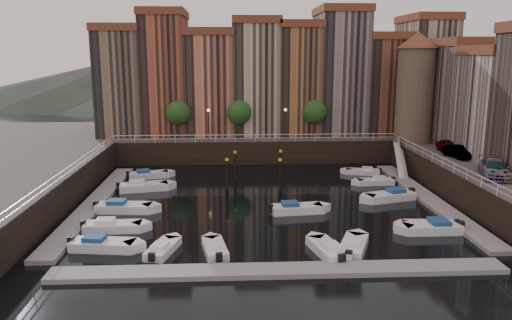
{
  "coord_description": "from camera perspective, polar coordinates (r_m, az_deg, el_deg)",
  "views": [
    {
      "loc": [
        -3.06,
        -47.36,
        14.05
      ],
      "look_at": [
        -0.5,
        4.0,
        3.15
      ],
      "focal_mm": 35.0,
      "sensor_mm": 36.0,
      "label": 1
    }
  ],
  "objects": [
    {
      "name": "ground",
      "position": [
        49.49,
        0.81,
        -4.53
      ],
      "size": [
        200.0,
        200.0,
        0.0
      ],
      "primitive_type": "plane",
      "color": "black",
      "rests_on": "ground"
    },
    {
      "name": "dock_right",
      "position": [
        52.08,
        19.02,
        -4.16
      ],
      "size": [
        2.0,
        28.0,
        0.35
      ],
      "primitive_type": "cube",
      "color": "gray",
      "rests_on": "ground"
    },
    {
      "name": "boat_left_0",
      "position": [
        38.78,
        -17.23,
        -9.23
      ],
      "size": [
        5.06,
        2.41,
        1.14
      ],
      "rotation": [
        0.0,
        0.0,
        -0.13
      ],
      "color": "white",
      "rests_on": "ground"
    },
    {
      "name": "corner_tower",
      "position": [
        66.13,
        17.74,
        8.06
      ],
      "size": [
        5.2,
        5.2,
        13.8
      ],
      "color": "#6B5B4C",
      "rests_on": "quay_right"
    },
    {
      "name": "dock_near",
      "position": [
        33.52,
        2.71,
        -12.5
      ],
      "size": [
        30.0,
        2.0,
        0.35
      ],
      "primitive_type": "cube",
      "color": "gray",
      "rests_on": "ground"
    },
    {
      "name": "boat_left_4",
      "position": [
        59.27,
        -12.3,
        -1.66
      ],
      "size": [
        4.89,
        2.83,
        1.1
      ],
      "rotation": [
        0.0,
        0.0,
        0.26
      ],
      "color": "white",
      "rests_on": "ground"
    },
    {
      "name": "street_lamps",
      "position": [
        65.1,
        -1.02,
        4.77
      ],
      "size": [
        10.36,
        0.36,
        4.18
      ],
      "color": "black",
      "rests_on": "quay_far"
    },
    {
      "name": "boat_right_2",
      "position": [
        50.96,
        15.15,
        -3.99
      ],
      "size": [
        5.38,
        3.26,
        1.21
      ],
      "rotation": [
        0.0,
        0.0,
        3.44
      ],
      "color": "white",
      "rests_on": "ground"
    },
    {
      "name": "mooring_pilings",
      "position": [
        54.28,
        -0.02,
        -1.24
      ],
      "size": [
        6.42,
        5.04,
        3.78
      ],
      "color": "black",
      "rests_on": "ground"
    },
    {
      "name": "railings",
      "position": [
        53.33,
        0.49,
        0.87
      ],
      "size": [
        36.08,
        34.04,
        0.52
      ],
      "color": "white",
      "rests_on": "ground"
    },
    {
      "name": "promenade_trees",
      "position": [
        66.0,
        -1.34,
        5.47
      ],
      "size": [
        21.2,
        3.2,
        5.2
      ],
      "color": "black",
      "rests_on": "quay_far"
    },
    {
      "name": "car_a",
      "position": [
        61.01,
        21.08,
        1.4
      ],
      "size": [
        1.92,
        4.27,
        1.42
      ],
      "primitive_type": "imported",
      "rotation": [
        0.0,
        0.0,
        -0.06
      ],
      "color": "gray",
      "rests_on": "quay_right"
    },
    {
      "name": "mountains",
      "position": [
        157.55,
        -1.13,
        9.73
      ],
      "size": [
        145.0,
        100.0,
        18.0
      ],
      "color": "#2D382D",
      "rests_on": "ground"
    },
    {
      "name": "boat_near_2",
      "position": [
        36.62,
        8.26,
        -10.12
      ],
      "size": [
        2.66,
        4.73,
        1.06
      ],
      "rotation": [
        0.0,
        0.0,
        1.81
      ],
      "color": "white",
      "rests_on": "ground"
    },
    {
      "name": "boat_right_0",
      "position": [
        42.9,
        19.64,
        -7.35
      ],
      "size": [
        4.85,
        1.78,
        1.11
      ],
      "rotation": [
        0.0,
        0.0,
        3.14
      ],
      "color": "white",
      "rests_on": "ground"
    },
    {
      "name": "gangway",
      "position": [
        62.0,
        16.18,
        0.2
      ],
      "size": [
        2.78,
        8.32,
        3.73
      ],
      "color": "white",
      "rests_on": "ground"
    },
    {
      "name": "quay_far",
      "position": [
        74.49,
        -0.46,
        2.27
      ],
      "size": [
        80.0,
        20.0,
        3.0
      ],
      "primitive_type": "cube",
      "color": "black",
      "rests_on": "ground"
    },
    {
      "name": "boat_right_4",
      "position": [
        61.09,
        12.22,
        -1.3
      ],
      "size": [
        4.23,
        2.32,
        0.95
      ],
      "rotation": [
        0.0,
        0.0,
        2.92
      ],
      "color": "white",
      "rests_on": "ground"
    },
    {
      "name": "boat_left_3",
      "position": [
        53.98,
        -12.86,
        -2.98
      ],
      "size": [
        5.42,
        2.88,
        1.21
      ],
      "rotation": [
        0.0,
        0.0,
        0.2
      ],
      "color": "white",
      "rests_on": "ground"
    },
    {
      "name": "boat_right_3",
      "position": [
        56.63,
        13.57,
        -2.4
      ],
      "size": [
        4.25,
        1.75,
        0.97
      ],
      "rotation": [
        0.0,
        0.0,
        3.2
      ],
      "color": "white",
      "rests_on": "ground"
    },
    {
      "name": "car_b",
      "position": [
        58.1,
        22.02,
        0.79
      ],
      "size": [
        2.1,
        4.23,
        1.33
      ],
      "primitive_type": "imported",
      "rotation": [
        0.0,
        0.0,
        0.18
      ],
      "color": "gray",
      "rests_on": "quay_right"
    },
    {
      "name": "boat_near_0",
      "position": [
        37.15,
        -10.64,
        -9.95
      ],
      "size": [
        2.42,
        4.2,
        0.94
      ],
      "rotation": [
        0.0,
        0.0,
        1.31
      ],
      "color": "white",
      "rests_on": "ground"
    },
    {
      "name": "car_c",
      "position": [
        50.32,
        25.59,
        -0.99
      ],
      "size": [
        3.79,
        5.87,
        1.58
      ],
      "primitive_type": "imported",
      "rotation": [
        0.0,
        0.0,
        -0.31
      ],
      "color": "gray",
      "rests_on": "quay_right"
    },
    {
      "name": "boat_near_1",
      "position": [
        36.63,
        -4.71,
        -10.09
      ],
      "size": [
        2.17,
        4.26,
        0.96
      ],
      "rotation": [
        0.0,
        0.0,
        1.75
      ],
      "color": "white",
      "rests_on": "ground"
    },
    {
      "name": "boat_left_1",
      "position": [
        42.49,
        -16.17,
        -7.3
      ],
      "size": [
        4.85,
        1.81,
        1.11
      ],
      "rotation": [
        0.0,
        0.0,
        0.01
      ],
      "color": "white",
      "rests_on": "ground"
    },
    {
      "name": "boat_extra_259",
      "position": [
        45.48,
        4.53,
        -5.56
      ],
      "size": [
        5.02,
        2.3,
        1.13
      ],
      "rotation": [
        0.0,
        0.0,
        0.11
      ],
      "color": "white",
      "rests_on": "ground"
    },
    {
      "name": "boat_right_1",
      "position": [
        43.5,
        19.34,
        -7.09
      ],
      "size": [
        4.6,
        1.91,
        1.04
      ],
      "rotation": [
        0.0,
        0.0,
        3.08
      ],
      "color": "white",
      "rests_on": "ground"
    },
    {
      "name": "boat_near_3",
      "position": [
        37.5,
        11.05,
        -9.68
      ],
      "size": [
        3.2,
        4.72,
        1.07
      ],
      "rotation": [
        0.0,
        0.0,
        1.19
      ],
      "color": "white",
      "rests_on": "ground"
    },
    {
      "name": "boat_left_2",
      "position": [
        47.2,
        -14.99,
        -5.26
      ],
      "size": [
        5.34,
        2.28,
        1.21
      ],
      "rotation": [
        0.0,
        0.0,
        -0.08
      ],
      "color": "white",
      "rests_on": "ground"
    },
    {
      "name": "dock_left",
      "position": [
        50.14,
        -17.98,
        -4.7
      ],
      "size": [
        2.0,
        28.0,
        0.35
      ],
      "primitive_type": "cube",
      "color": "gray",
      "rests_on": "ground"
    },
    {
      "name": "far_terrace",
      "position": [
        71.21,
        2.31,
        9.46
      ],
      "size": [
        48.7,
        10.3,
        17.5
      ],
      "color": "#7B694E",
      "rests_on": "quay_far"
    }
  ]
}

